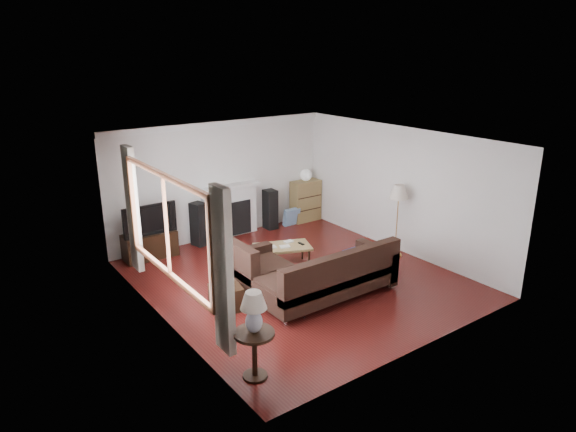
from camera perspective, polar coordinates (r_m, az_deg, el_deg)
room at (r=8.75m, az=1.15°, el=0.44°), size 5.10×5.60×2.54m
window at (r=7.34m, az=-13.36°, el=-1.11°), size 0.12×2.74×1.54m
curtain_near at (r=6.13m, az=-7.24°, el=-6.17°), size 0.10×0.35×2.10m
curtain_far at (r=8.77m, az=-16.87°, el=0.70°), size 0.10×0.35×2.10m
fireplace at (r=11.15m, az=-6.41°, el=0.60°), size 1.40×0.26×1.15m
tv_stand at (r=10.38m, az=-15.09°, el=-3.15°), size 1.01×0.45×0.50m
television at (r=10.20m, az=-15.34°, el=-0.25°), size 1.05×0.14×0.60m
speaker_left at (r=10.75m, az=-9.87°, el=-0.89°), size 0.32×0.36×0.91m
speaker_right at (r=11.60m, az=-1.99°, el=0.75°), size 0.26×0.31×0.90m
bookshelf at (r=12.13m, az=1.96°, el=1.71°), size 0.71×0.34×0.97m
globe_lamp at (r=11.97m, az=2.00°, el=4.56°), size 0.27×0.27×0.27m
sectional_sofa at (r=8.42m, az=4.45°, el=-6.41°), size 2.58×1.89×0.83m
coffee_table at (r=9.67m, az=-0.61°, el=-4.42°), size 1.17×0.90×0.40m
footstool at (r=8.20m, az=-6.88°, el=-8.98°), size 0.53×0.53×0.38m
floor_lamp at (r=10.18m, az=12.01°, el=-0.54°), size 0.48×0.48×1.44m
side_table at (r=6.55m, az=-3.72°, el=-15.12°), size 0.51×0.51×0.63m
table_lamp at (r=6.26m, az=-3.83°, el=-10.66°), size 0.33×0.33×0.53m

